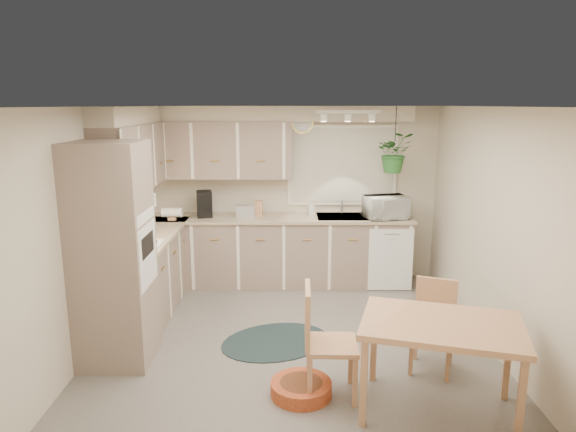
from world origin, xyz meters
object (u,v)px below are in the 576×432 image
object	(u,v)px
chair_left	(332,342)
microwave	(386,205)
dining_table	(439,367)
pet_bed	(301,388)
chair_back	(433,328)
braided_rug	(276,341)

from	to	relation	value
chair_left	microwave	size ratio (longest dim) A/B	1.77
dining_table	pet_bed	world-z (taller)	dining_table
chair_back	pet_bed	bearing A→B (deg)	40.43
dining_table	braided_rug	xyz separation A→B (m)	(-1.32, 1.23, -0.38)
braided_rug	microwave	size ratio (longest dim) A/B	2.13
chair_left	pet_bed	bearing A→B (deg)	-82.97
dining_table	braided_rug	world-z (taller)	dining_table
chair_left	pet_bed	world-z (taller)	chair_left
chair_left	microwave	xyz separation A→B (m)	(0.93, 2.68, 0.64)
chair_left	microwave	bearing A→B (deg)	162.34
chair_back	pet_bed	distance (m)	1.34
braided_rug	pet_bed	world-z (taller)	pet_bed
chair_left	pet_bed	xyz separation A→B (m)	(-0.25, -0.02, -0.42)
chair_back	microwave	bearing A→B (deg)	-68.01
chair_back	microwave	xyz separation A→B (m)	(-0.03, 2.29, 0.70)
dining_table	microwave	world-z (taller)	microwave
dining_table	chair_back	bearing A→B (deg)	78.83
braided_rug	microwave	distance (m)	2.49
chair_left	braided_rug	distance (m)	1.19
chair_left	chair_back	world-z (taller)	chair_left
chair_back	microwave	world-z (taller)	microwave
braided_rug	chair_back	bearing A→B (deg)	-21.56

